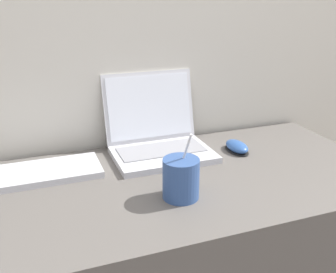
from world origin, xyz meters
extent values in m
cube|color=#5B5651|center=(0.00, 0.31, 0.35)|extent=(1.15, 0.62, 0.70)
cube|color=silver|center=(-0.06, 0.46, 0.71)|extent=(0.32, 0.22, 0.02)
cube|color=gray|center=(-0.06, 0.48, 0.73)|extent=(0.28, 0.12, 0.00)
cube|color=silver|center=(-0.06, 0.60, 0.84)|extent=(0.32, 0.07, 0.23)
cube|color=white|center=(-0.06, 0.60, 0.84)|extent=(0.29, 0.05, 0.21)
cylinder|color=#33518C|center=(-0.10, 0.20, 0.76)|extent=(0.10, 0.10, 0.11)
cylinder|color=black|center=(-0.10, 0.20, 0.81)|extent=(0.08, 0.08, 0.01)
cylinder|color=white|center=(-0.09, 0.21, 0.81)|extent=(0.03, 0.04, 0.14)
ellipsoid|color=black|center=(0.20, 0.43, 0.71)|extent=(0.07, 0.11, 0.01)
ellipsoid|color=#2D569E|center=(0.20, 0.43, 0.72)|extent=(0.06, 0.11, 0.03)
cube|color=silver|center=(-0.47, 0.46, 0.71)|extent=(0.41, 0.16, 0.02)
camera|label=1|loc=(-0.46, -0.65, 1.22)|focal=42.00mm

